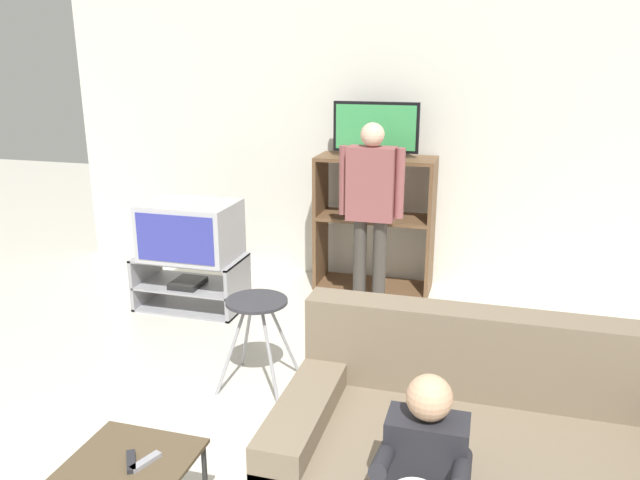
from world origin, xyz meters
TOP-DOWN VIEW (x-y plane):
  - wall_back at (0.00, 4.08)m, footprint 6.40×0.06m
  - tv_stand at (-1.47, 2.91)m, footprint 0.89×0.50m
  - television_main at (-1.45, 2.91)m, footprint 0.75×0.55m
  - media_shelf at (-0.07, 3.79)m, footprint 1.05×0.44m
  - television_flat at (-0.08, 3.79)m, footprint 0.75×0.20m
  - folding_stool at (-0.45, 1.85)m, footprint 0.44×0.44m
  - snack_table at (-0.45, 0.37)m, footprint 0.52×0.52m
  - remote_control_black at (-0.43, 0.38)m, footprint 0.11×0.14m
  - remote_control_white at (-0.38, 0.39)m, footprint 0.08×0.15m
  - couch at (1.01, 0.95)m, footprint 1.87×0.99m
  - person_standing_adult at (-0.01, 3.27)m, footprint 0.53×0.20m

SIDE VIEW (x-z plane):
  - tv_stand at x=-1.47m, z-range 0.00..0.45m
  - couch at x=1.01m, z-range -0.15..0.75m
  - snack_table at x=-0.45m, z-range 0.17..0.59m
  - remote_control_black at x=-0.43m, z-range 0.42..0.44m
  - remote_control_white at x=-0.38m, z-range 0.42..0.44m
  - folding_stool at x=-0.45m, z-range 0.20..0.79m
  - media_shelf at x=-0.07m, z-range 0.01..1.23m
  - television_main at x=-1.45m, z-range 0.45..0.92m
  - person_standing_adult at x=-0.01m, z-range 0.16..1.73m
  - wall_back at x=0.00m, z-range 0.00..2.60m
  - television_flat at x=-0.08m, z-range 1.21..1.68m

